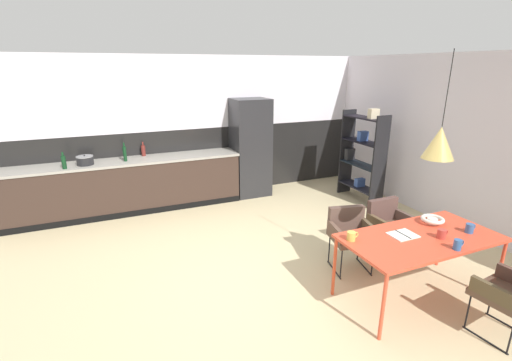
# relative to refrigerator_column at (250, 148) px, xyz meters

# --- Properties ---
(ground_plane) EXTENTS (8.93, 8.93, 0.00)m
(ground_plane) POSITION_rel_refrigerator_column_xyz_m (-0.96, -2.99, -0.93)
(ground_plane) COLOR #CBB889
(back_wall_splashback_dark) EXTENTS (6.87, 0.12, 1.31)m
(back_wall_splashback_dark) POSITION_rel_refrigerator_column_xyz_m (-0.96, 0.36, -0.27)
(back_wall_splashback_dark) COLOR black
(back_wall_splashback_dark) RESTS_ON ground
(back_wall_panel_upper) EXTENTS (6.87, 0.12, 1.31)m
(back_wall_panel_upper) POSITION_rel_refrigerator_column_xyz_m (-0.96, 0.36, 1.04)
(back_wall_panel_upper) COLOR silver
(back_wall_panel_upper) RESTS_ON back_wall_splashback_dark
(side_wall_right) EXTENTS (0.12, 6.82, 2.62)m
(side_wall_right) POSITION_rel_refrigerator_column_xyz_m (2.42, -2.99, 0.38)
(side_wall_right) COLOR silver
(side_wall_right) RESTS_ON ground
(kitchen_counter) EXTENTS (3.91, 0.63, 0.91)m
(kitchen_counter) POSITION_rel_refrigerator_column_xyz_m (-2.30, -0.00, -0.47)
(kitchen_counter) COLOR #34251E
(kitchen_counter) RESTS_ON ground
(refrigerator_column) EXTENTS (0.67, 0.60, 1.86)m
(refrigerator_column) POSITION_rel_refrigerator_column_xyz_m (0.00, 0.00, 0.00)
(refrigerator_column) COLOR #232326
(refrigerator_column) RESTS_ON ground
(dining_table) EXTENTS (1.67, 0.83, 0.73)m
(dining_table) POSITION_rel_refrigerator_column_xyz_m (0.37, -3.81, -0.24)
(dining_table) COLOR #D5462C
(dining_table) RESTS_ON ground
(armchair_near_window) EXTENTS (0.57, 0.56, 0.76)m
(armchair_near_window) POSITION_rel_refrigerator_column_xyz_m (0.09, -3.01, -0.42)
(armchair_near_window) COLOR brown
(armchair_near_window) RESTS_ON ground
(armchair_corner_seat) EXTENTS (0.49, 0.47, 0.76)m
(armchair_corner_seat) POSITION_rel_refrigerator_column_xyz_m (0.74, -2.96, -0.43)
(armchair_corner_seat) COLOR brown
(armchair_corner_seat) RESTS_ON ground
(fruit_bowl) EXTENTS (0.25, 0.25, 0.08)m
(fruit_bowl) POSITION_rel_refrigerator_column_xyz_m (0.74, -3.62, -0.15)
(fruit_bowl) COLOR silver
(fruit_bowl) RESTS_ON dining_table
(open_book) EXTENTS (0.27, 0.22, 0.02)m
(open_book) POSITION_rel_refrigerator_column_xyz_m (0.21, -3.72, -0.19)
(open_book) COLOR white
(open_book) RESTS_ON dining_table
(mug_short_terracotta) EXTENTS (0.12, 0.07, 0.11)m
(mug_short_terracotta) POSITION_rel_refrigerator_column_xyz_m (0.47, -4.16, -0.15)
(mug_short_terracotta) COLOR #335B93
(mug_short_terracotta) RESTS_ON dining_table
(mug_tall_blue) EXTENTS (0.13, 0.08, 0.10)m
(mug_tall_blue) POSITION_rel_refrigerator_column_xyz_m (0.92, -3.94, -0.15)
(mug_tall_blue) COLOR #335B93
(mug_tall_blue) RESTS_ON dining_table
(mug_dark_espresso) EXTENTS (0.13, 0.09, 0.10)m
(mug_dark_espresso) POSITION_rel_refrigerator_column_xyz_m (0.53, -3.92, -0.15)
(mug_dark_espresso) COLOR #B23D33
(mug_dark_espresso) RESTS_ON dining_table
(mug_white_ceramic) EXTENTS (0.13, 0.09, 0.09)m
(mug_white_ceramic) POSITION_rel_refrigerator_column_xyz_m (-0.35, -3.59, -0.15)
(mug_white_ceramic) COLOR gold
(mug_white_ceramic) RESTS_ON dining_table
(cooking_pot) EXTENTS (0.26, 0.26, 0.17)m
(cooking_pot) POSITION_rel_refrigerator_column_xyz_m (-2.89, -0.05, 0.05)
(cooking_pot) COLOR black
(cooking_pot) RESTS_ON kitchen_counter
(bottle_oil_tall) EXTENTS (0.07, 0.07, 0.25)m
(bottle_oil_tall) POSITION_rel_refrigerator_column_xyz_m (-1.96, 0.21, 0.08)
(bottle_oil_tall) COLOR maroon
(bottle_oil_tall) RESTS_ON kitchen_counter
(bottle_spice_small) EXTENTS (0.07, 0.07, 0.26)m
(bottle_spice_small) POSITION_rel_refrigerator_column_xyz_m (-3.18, -0.19, 0.09)
(bottle_spice_small) COLOR #0F3319
(bottle_spice_small) RESTS_ON kitchen_counter
(bottle_wine_green) EXTENTS (0.06, 0.06, 0.31)m
(bottle_wine_green) POSITION_rel_refrigerator_column_xyz_m (-2.28, -0.06, 0.11)
(bottle_wine_green) COLOR #0F3319
(bottle_wine_green) RESTS_ON kitchen_counter
(open_shelf_unit) EXTENTS (0.30, 0.96, 1.73)m
(open_shelf_unit) POSITION_rel_refrigerator_column_xyz_m (1.77, -1.10, -0.04)
(open_shelf_unit) COLOR black
(open_shelf_unit) RESTS_ON ground
(pendant_lamp_over_table_near) EXTENTS (0.29, 0.29, 1.00)m
(pendant_lamp_over_table_near) POSITION_rel_refrigerator_column_xyz_m (0.37, -3.85, 0.80)
(pendant_lamp_over_table_near) COLOR black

